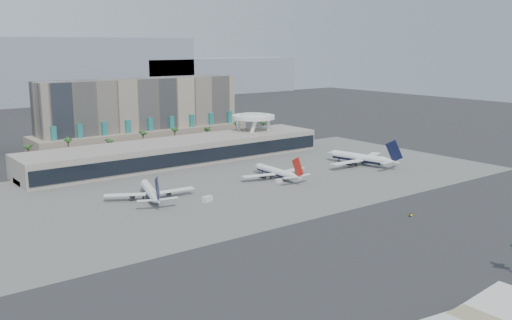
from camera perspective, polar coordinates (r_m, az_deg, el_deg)
ground at (r=226.98m, az=6.29°, el=-4.74°), size 900.00×900.00×0.00m
apron_pad at (r=268.06m, az=-1.82°, el=-2.13°), size 260.00×130.00×0.06m
mountain_ridge at (r=653.18m, az=-21.53°, el=7.82°), size 680.00×60.00×70.00m
hotel at (r=371.62m, az=-11.33°, el=4.13°), size 140.00×30.00×42.00m
terminal at (r=312.05m, az=-7.68°, el=0.95°), size 170.00×32.50×14.50m
saucer_structure at (r=345.11m, az=-0.28°, el=4.07°), size 26.00×26.00×21.89m
palm_row at (r=345.14m, az=-9.59°, el=2.58°), size 157.80×2.80×13.10m
airliner_left at (r=240.05m, az=-10.50°, el=-3.12°), size 36.57×37.87×13.46m
airliner_centre at (r=272.69m, az=2.06°, el=-1.19°), size 36.82×37.91×13.08m
airliner_right at (r=307.34m, az=10.44°, el=0.22°), size 43.78×45.49×15.85m
service_vehicle_a at (r=234.43m, az=-4.90°, el=-3.90°), size 5.01×3.44×2.23m
service_vehicle_b at (r=265.61m, az=2.29°, el=-2.09°), size 3.32×2.10×1.63m
taxiway_sign at (r=222.05m, az=15.26°, el=-5.32°), size 2.35×0.86×1.06m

